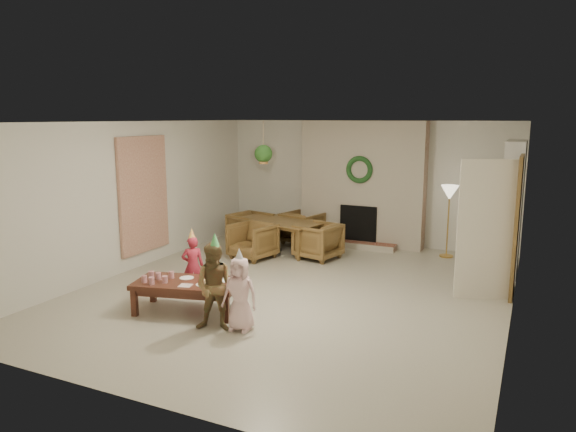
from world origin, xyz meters
The scene contains 56 objects.
floor centered at (0.00, 0.00, 0.00)m, with size 7.00×7.00×0.00m, color #B7B29E.
ceiling centered at (0.00, 0.00, 2.50)m, with size 7.00×7.00×0.00m, color white.
wall_back centered at (0.00, 3.50, 1.25)m, with size 7.00×7.00×0.00m, color silver.
wall_front centered at (0.00, -3.50, 1.25)m, with size 7.00×7.00×0.00m, color silver.
wall_left centered at (-3.00, 0.00, 1.25)m, with size 7.00×7.00×0.00m, color silver.
wall_right centered at (3.00, 0.00, 1.25)m, with size 7.00×7.00×0.00m, color silver.
fireplace_mass centered at (0.00, 3.30, 1.25)m, with size 2.50×0.40×2.50m, color #572517.
fireplace_hearth centered at (0.00, 2.95, 0.06)m, with size 1.60×0.30×0.12m, color maroon.
fireplace_firebox centered at (0.00, 3.12, 0.45)m, with size 0.75×0.12×0.75m, color black.
fireplace_wreath centered at (0.00, 3.07, 1.55)m, with size 0.54×0.54×0.10m, color #19431C.
floor_lamp_base centered at (1.75, 3.00, 0.01)m, with size 0.25×0.25×0.03m, color gold.
floor_lamp_post centered at (1.75, 3.00, 0.63)m, with size 0.03×0.03×1.21m, color gold.
floor_lamp_shade centered at (1.75, 3.00, 1.21)m, with size 0.32×0.32×0.27m, color beige.
bookshelf_carcass centered at (2.84, 2.30, 1.10)m, with size 0.30×1.00×2.20m, color white.
bookshelf_shelf_a centered at (2.82, 2.30, 0.45)m, with size 0.30×0.92×0.03m, color white.
bookshelf_shelf_b centered at (2.82, 2.30, 0.85)m, with size 0.30×0.92×0.03m, color white.
bookshelf_shelf_c centered at (2.82, 2.30, 1.25)m, with size 0.30×0.92×0.03m, color white.
bookshelf_shelf_d centered at (2.82, 2.30, 1.65)m, with size 0.30×0.92×0.03m, color white.
books_row_lower centered at (2.80, 2.15, 0.59)m, with size 0.20×0.40×0.24m, color #B22022.
books_row_mid centered at (2.80, 2.35, 0.99)m, with size 0.20×0.44×0.24m, color navy.
books_row_upper centered at (2.80, 2.20, 1.38)m, with size 0.20×0.36×0.22m, color #A17322.
door_frame centered at (2.96, 1.20, 1.02)m, with size 0.05×0.86×2.04m, color brown.
door_leaf centered at (2.58, 0.82, 1.00)m, with size 0.05×0.80×2.00m, color beige.
curtain_panel centered at (-2.96, 0.20, 1.25)m, with size 0.06×1.20×2.00m, color beige.
dining_table centered at (-1.29, 2.09, 0.30)m, with size 1.71×0.95×0.60m, color brown.
dining_chair_near centered at (-1.47, 1.36, 0.33)m, with size 0.71×0.73×0.66m, color brown.
dining_chair_far centered at (-1.11, 2.81, 0.33)m, with size 0.71×0.73×0.66m, color brown.
dining_chair_left centered at (-2.01, 2.27, 0.33)m, with size 0.71×0.73×0.66m, color brown.
dining_chair_right centered at (-0.38, 1.86, 0.33)m, with size 0.71×0.73×0.66m, color brown.
hanging_plant_cord centered at (-1.30, 1.50, 2.15)m, with size 0.01×0.01×0.70m, color tan.
hanging_plant_pot centered at (-1.30, 1.50, 1.80)m, with size 0.16×0.16×0.12m, color #92602F.
hanging_plant_foliage centered at (-1.30, 1.50, 1.92)m, with size 0.32×0.32×0.32m, color #1D4717.
coffee_table_top centered at (-0.94, -1.40, 0.39)m, with size 1.37×0.69×0.06m, color #51281B.
coffee_table_apron centered at (-0.94, -1.40, 0.32)m, with size 1.27×0.58×0.08m, color #51281B.
coffee_leg_fl centered at (-1.48, -1.83, 0.18)m, with size 0.07×0.07×0.36m, color #51281B.
coffee_leg_fr centered at (-0.27, -1.52, 0.18)m, with size 0.07×0.07×0.36m, color #51281B.
coffee_leg_bl centered at (-1.61, -1.29, 0.18)m, with size 0.07×0.07×0.36m, color #51281B.
coffee_leg_br centered at (-0.41, -0.98, 0.18)m, with size 0.07×0.07×0.36m, color #51281B.
cup_a centered at (-1.41, -1.69, 0.47)m, with size 0.07×0.07×0.10m, color silver.
cup_b centered at (-1.47, -1.48, 0.47)m, with size 0.07×0.07×0.10m, color silver.
cup_c centered at (-1.28, -1.71, 0.47)m, with size 0.07×0.07×0.10m, color silver.
cup_d centered at (-1.33, -1.50, 0.47)m, with size 0.07×0.07×0.10m, color silver.
cup_e centered at (-1.16, -1.59, 0.47)m, with size 0.07×0.07×0.10m, color silver.
cup_f centered at (-1.21, -1.38, 0.47)m, with size 0.07×0.07×0.10m, color silver.
plate_a centered at (-1.02, -1.29, 0.43)m, with size 0.19×0.19×0.01m, color white.
plate_b centered at (-0.66, -1.44, 0.43)m, with size 0.19×0.19×0.01m, color white.
plate_c centered at (-0.51, -1.18, 0.43)m, with size 0.19×0.19×0.01m, color white.
food_scoop centered at (-0.66, -1.44, 0.47)m, with size 0.07×0.07×0.07m, color tan.
napkin_left centered at (-0.84, -1.57, 0.43)m, with size 0.16×0.16×0.01m, color #DBA1A1.
napkin_right centered at (-0.63, -1.13, 0.43)m, with size 0.16×0.16×0.01m, color #DBA1A1.
child_red centered at (-1.26, -0.81, 0.44)m, with size 0.32×0.21×0.88m, color #AC2537.
party_hat_red centered at (-1.26, -0.81, 0.92)m, with size 0.12×0.12×0.17m, color #ECE64E.
child_plaid centered at (-0.25, -1.76, 0.54)m, with size 0.53×0.41×1.09m, color brown.
party_hat_plaid centered at (-0.25, -1.76, 1.13)m, with size 0.13×0.13×0.18m, color #52BF60.
child_pink centered at (0.01, -1.64, 0.46)m, with size 0.45×0.29×0.91m, color #FDCACC.
party_hat_pink centered at (0.01, -1.64, 0.95)m, with size 0.12×0.12×0.16m, color silver.
Camera 1 is at (3.15, -6.98, 2.57)m, focal length 33.21 mm.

